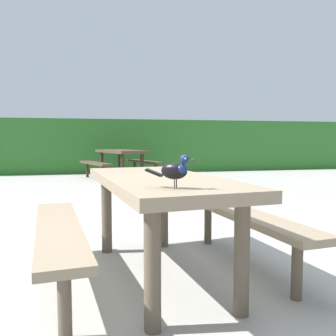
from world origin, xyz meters
name	(u,v)px	position (x,y,z in m)	size (l,w,h in m)	color
ground_plane	(136,282)	(0.00, 0.00, 0.00)	(60.00, 60.00, 0.00)	#A3A099
hedge_wall	(98,146)	(0.00, 9.54, 0.81)	(28.00, 2.38, 1.63)	#2D6B28
picnic_table_foreground	(159,202)	(0.18, 0.07, 0.56)	(1.86, 1.89, 0.74)	#84725B
bird_grackle	(176,170)	(0.14, -0.59, 0.84)	(0.24, 0.19, 0.18)	black
picnic_table_mid_left	(121,157)	(0.52, 6.93, 0.56)	(2.13, 2.15, 0.74)	#473828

